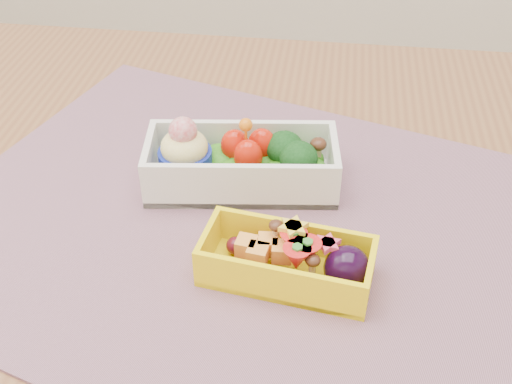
# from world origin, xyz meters

# --- Properties ---
(table) EXTENTS (1.20, 0.80, 0.75)m
(table) POSITION_xyz_m (0.00, 0.00, 0.65)
(table) COLOR brown
(table) RESTS_ON ground
(placemat) EXTENTS (0.70, 0.61, 0.00)m
(placemat) POSITION_xyz_m (-0.01, -0.02, 0.75)
(placemat) COLOR gray
(placemat) RESTS_ON table
(bento_white) EXTENTS (0.20, 0.11, 0.08)m
(bento_white) POSITION_xyz_m (-0.03, 0.04, 0.78)
(bento_white) COLOR silver
(bento_white) RESTS_ON placemat
(bento_yellow) EXTENTS (0.15, 0.08, 0.05)m
(bento_yellow) POSITION_xyz_m (0.03, -0.08, 0.77)
(bento_yellow) COLOR yellow
(bento_yellow) RESTS_ON placemat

